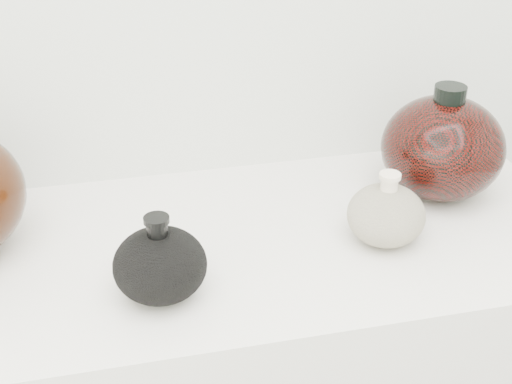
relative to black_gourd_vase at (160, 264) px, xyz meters
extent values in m
cube|color=silver|center=(0.11, 0.12, -0.07)|extent=(1.20, 0.50, 0.03)
ellipsoid|color=black|center=(0.00, 0.00, 0.00)|extent=(0.14, 0.14, 0.10)
cylinder|color=black|center=(0.00, 0.00, 0.06)|extent=(0.03, 0.03, 0.03)
cylinder|color=black|center=(0.00, 0.00, 0.07)|extent=(0.04, 0.04, 0.01)
ellipsoid|color=#C6B599|center=(0.36, 0.06, 0.00)|extent=(0.15, 0.15, 0.10)
cylinder|color=beige|center=(0.36, 0.06, 0.05)|extent=(0.03, 0.03, 0.03)
cylinder|color=beige|center=(0.36, 0.06, 0.07)|extent=(0.04, 0.04, 0.01)
ellipsoid|color=black|center=(0.51, 0.18, 0.04)|extent=(0.25, 0.25, 0.18)
cylinder|color=black|center=(0.51, 0.18, 0.13)|extent=(0.06, 0.06, 0.03)
camera|label=1|loc=(-0.05, -0.82, 0.58)|focal=50.00mm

